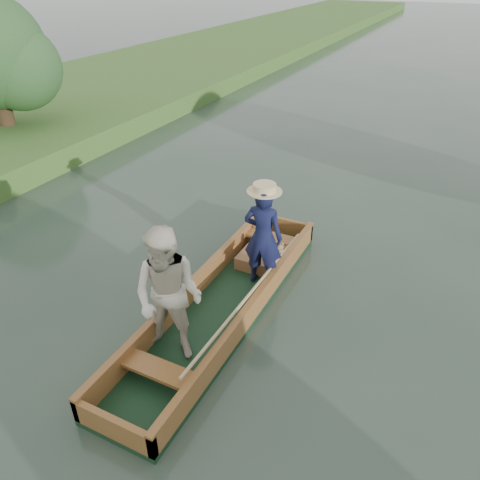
% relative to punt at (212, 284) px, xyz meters
% --- Properties ---
extents(ground, '(120.00, 120.00, 0.00)m').
position_rel_punt_xyz_m(ground, '(0.01, 0.26, -0.69)').
color(ground, '#283D30').
rests_on(ground, ground).
extents(trees_far, '(20.86, 3.50, 4.16)m').
position_rel_punt_xyz_m(trees_far, '(0.40, 4.39, 1.77)').
color(trees_far, '#47331E').
rests_on(trees_far, ground).
extents(punt, '(1.22, 5.00, 1.96)m').
position_rel_punt_xyz_m(punt, '(0.00, 0.00, 0.00)').
color(punt, '#13311A').
rests_on(punt, ground).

